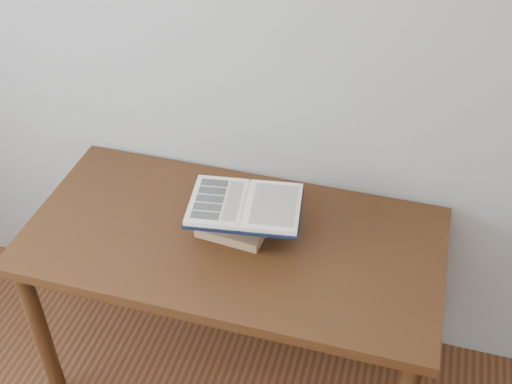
% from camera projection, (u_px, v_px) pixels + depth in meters
% --- Properties ---
extents(desk, '(1.41, 0.70, 0.75)m').
position_uv_depth(desk, '(233.00, 257.00, 2.22)').
color(desk, '#452111').
rests_on(desk, ground).
extents(book_stack, '(0.27, 0.19, 0.13)m').
position_uv_depth(book_stack, '(238.00, 215.00, 2.14)').
color(book_stack, '#9C7C50').
rests_on(book_stack, desk).
extents(open_book, '(0.39, 0.30, 0.03)m').
position_uv_depth(open_book, '(245.00, 205.00, 2.06)').
color(open_book, black).
rests_on(open_book, book_stack).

